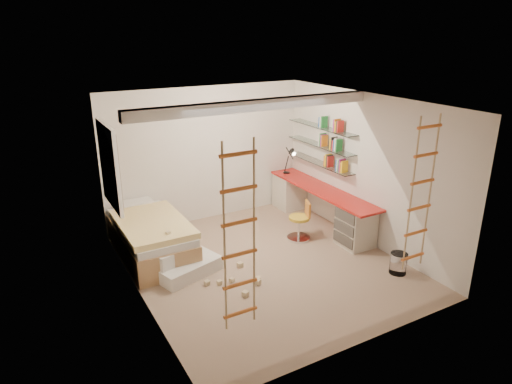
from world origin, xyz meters
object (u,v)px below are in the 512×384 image
desk (320,205)px  play_platform (179,262)px  bed (151,237)px  swivel_chair (300,226)px

desk → play_platform: (-3.00, -0.41, -0.23)m
bed → play_platform: bed is taller
swivel_chair → bed: bearing=164.0°
bed → swivel_chair: size_ratio=2.81×
bed → swivel_chair: (2.50, -0.72, -0.07)m
desk → swivel_chair: (-0.69, -0.35, -0.14)m
swivel_chair → play_platform: (-2.31, -0.06, -0.09)m
desk → play_platform: bearing=-172.2°
desk → play_platform: desk is taller
desk → play_platform: size_ratio=2.40×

